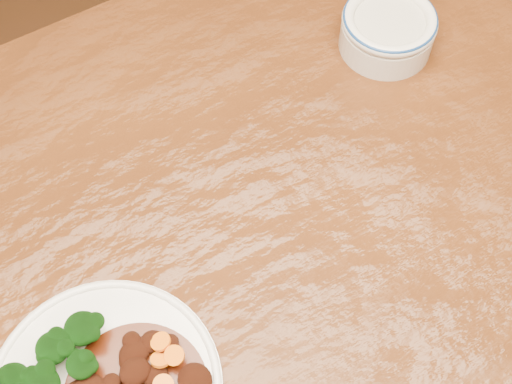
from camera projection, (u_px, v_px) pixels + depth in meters
dining_table at (266, 288)px, 0.85m from camera, size 1.51×0.92×0.75m
broccoli_florets at (43, 375)px, 0.68m from camera, size 0.12×0.08×0.04m
dip_bowl at (388, 29)px, 0.92m from camera, size 0.12×0.12×0.06m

